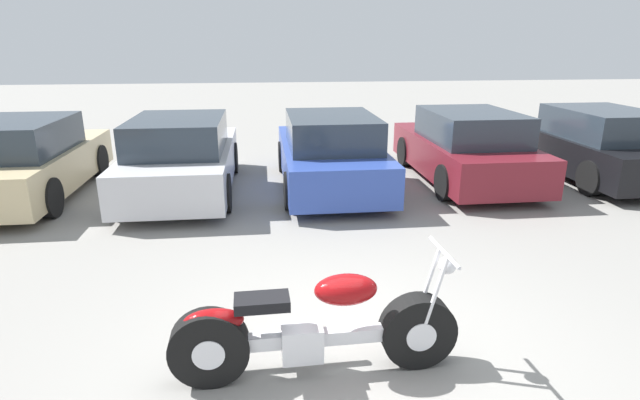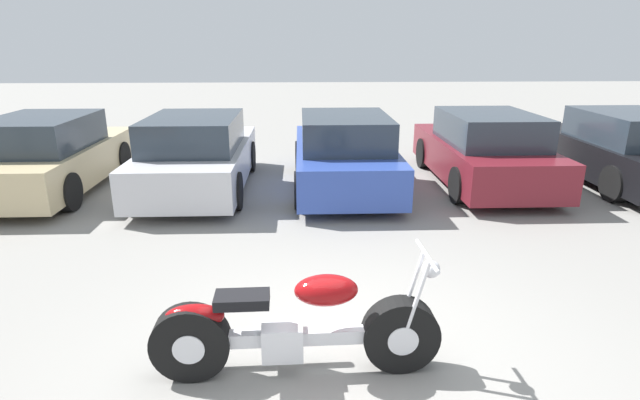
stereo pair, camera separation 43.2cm
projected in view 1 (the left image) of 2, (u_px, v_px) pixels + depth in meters
ground_plane at (358, 355)px, 4.47m from camera, size 60.00×60.00×0.00m
motorcycle at (312, 330)px, 4.11m from camera, size 2.40×0.62×1.06m
parked_car_champagne at (25, 161)px, 8.79m from camera, size 1.84×4.11×1.40m
parked_car_silver at (182, 157)px, 9.03m from camera, size 1.84×4.11×1.40m
parked_car_blue at (330, 154)px, 9.34m from camera, size 1.84×4.11×1.40m
parked_car_maroon at (465, 148)px, 9.81m from camera, size 1.84×4.11×1.40m
parked_car_black at (594, 145)px, 10.09m from camera, size 1.84×4.11×1.40m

